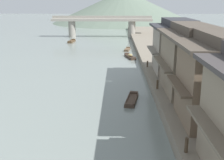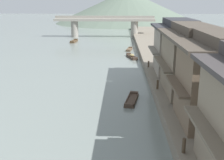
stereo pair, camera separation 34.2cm
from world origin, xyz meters
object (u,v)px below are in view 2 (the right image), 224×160
at_px(boat_moored_second, 132,100).
at_px(mooring_post_dock_far, 148,64).
at_px(mooring_post_dock_near, 184,146).
at_px(stone_bridge, 104,23).
at_px(boat_moored_far, 132,57).
at_px(boat_moored_third, 129,49).
at_px(mooring_post_dock_mid, 158,85).
at_px(house_waterfront_narrow, 178,47).
at_px(boat_moored_nearest, 74,41).
at_px(house_waterfront_tall, 192,59).

xyz_separation_m(boat_moored_second, mooring_post_dock_far, (2.47, 10.07, 1.18)).
relative_size(mooring_post_dock_near, stone_bridge, 0.03).
bearing_deg(boat_moored_far, mooring_post_dock_far, -80.56).
height_order(boat_moored_third, mooring_post_dock_mid, mooring_post_dock_mid).
bearing_deg(stone_bridge, mooring_post_dock_near, -82.39).
height_order(house_waterfront_narrow, mooring_post_dock_mid, house_waterfront_narrow).
bearing_deg(house_waterfront_narrow, boat_moored_nearest, 119.38).
bearing_deg(stone_bridge, boat_moored_third, -73.51).
bearing_deg(mooring_post_dock_far, stone_bridge, 101.69).
height_order(mooring_post_dock_mid, stone_bridge, stone_bridge).
xyz_separation_m(house_waterfront_tall, house_waterfront_narrow, (0.19, 7.29, 0.01)).
height_order(boat_moored_second, mooring_post_dock_mid, mooring_post_dock_mid).
xyz_separation_m(boat_moored_nearest, mooring_post_dock_mid, (14.16, -37.33, 1.18)).
xyz_separation_m(boat_moored_third, mooring_post_dock_far, (1.92, -17.82, 1.17)).
distance_m(boat_moored_second, house_waterfront_tall, 6.58).
xyz_separation_m(boat_moored_nearest, mooring_post_dock_near, (14.16, -48.91, 1.17)).
bearing_deg(house_waterfront_tall, stone_bridge, 102.71).
distance_m(mooring_post_dock_mid, stone_bridge, 47.45).
bearing_deg(house_waterfront_narrow, mooring_post_dock_mid, -114.66).
bearing_deg(house_waterfront_tall, house_waterfront_narrow, 88.52).
bearing_deg(mooring_post_dock_far, house_waterfront_narrow, -37.99).
xyz_separation_m(boat_moored_nearest, stone_bridge, (6.37, 9.43, 3.33)).
relative_size(boat_moored_nearest, boat_moored_third, 1.10).
bearing_deg(boat_moored_third, house_waterfront_narrow, -76.12).
bearing_deg(mooring_post_dock_near, stone_bridge, 97.61).
relative_size(boat_moored_far, mooring_post_dock_mid, 4.78).
height_order(house_waterfront_tall, house_waterfront_narrow, same).
relative_size(boat_moored_third, mooring_post_dock_mid, 4.15).
bearing_deg(mooring_post_dock_near, house_waterfront_tall, 75.28).
height_order(mooring_post_dock_near, stone_bridge, stone_bridge).
relative_size(mooring_post_dock_near, mooring_post_dock_far, 1.11).
xyz_separation_m(mooring_post_dock_far, stone_bridge, (-7.79, 37.64, 2.20)).
bearing_deg(boat_moored_second, boat_moored_third, 88.87).
bearing_deg(boat_moored_second, mooring_post_dock_mid, 21.22).
distance_m(house_waterfront_narrow, mooring_post_dock_far, 4.70).
bearing_deg(mooring_post_dock_near, boat_moored_second, 103.09).
bearing_deg(boat_moored_second, house_waterfront_narrow, 54.10).
height_order(boat_moored_nearest, boat_moored_third, boat_moored_nearest).
relative_size(boat_moored_third, boat_moored_far, 0.87).
distance_m(house_waterfront_tall, mooring_post_dock_far, 10.45).
height_order(boat_moored_nearest, boat_moored_far, boat_moored_far).
height_order(boat_moored_second, boat_moored_far, boat_moored_far).
distance_m(boat_moored_second, boat_moored_far, 20.47).
distance_m(boat_moored_nearest, stone_bridge, 11.86).
bearing_deg(boat_moored_nearest, boat_moored_third, -40.33).
height_order(house_waterfront_narrow, mooring_post_dock_near, house_waterfront_narrow).
relative_size(boat_moored_far, stone_bridge, 0.16).
height_order(boat_moored_second, boat_moored_third, boat_moored_third).
xyz_separation_m(boat_moored_second, mooring_post_dock_mid, (2.47, 0.96, 1.22)).
bearing_deg(mooring_post_dock_far, mooring_post_dock_mid, -90.00).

